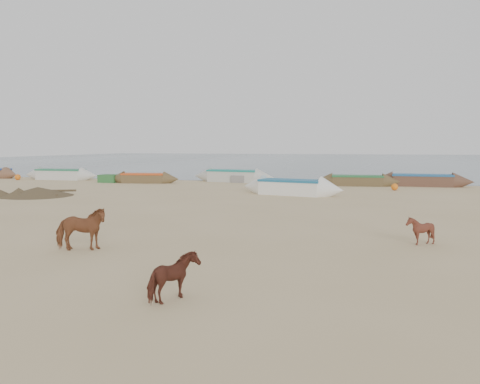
# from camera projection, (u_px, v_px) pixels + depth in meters

# --- Properties ---
(ground) EXTENTS (140.00, 140.00, 0.00)m
(ground) POSITION_uv_depth(u_px,v_px,m) (209.00, 235.00, 15.07)
(ground) COLOR tan
(ground) RESTS_ON ground
(sea) EXTENTS (160.00, 160.00, 0.00)m
(sea) POSITION_uv_depth(u_px,v_px,m) (336.00, 160.00, 94.12)
(sea) COLOR slate
(sea) RESTS_ON ground
(cow_adult) EXTENTS (1.55, 1.07, 1.20)m
(cow_adult) POSITION_uv_depth(u_px,v_px,m) (81.00, 229.00, 12.76)
(cow_adult) COLOR brown
(cow_adult) RESTS_ON ground
(calf_front) EXTENTS (0.88, 0.81, 0.84)m
(calf_front) POSITION_uv_depth(u_px,v_px,m) (420.00, 230.00, 13.53)
(calf_front) COLOR #55261A
(calf_front) RESTS_ON ground
(calf_right) EXTENTS (0.76, 0.89, 0.89)m
(calf_right) POSITION_uv_depth(u_px,v_px,m) (175.00, 278.00, 8.61)
(calf_right) COLOR #56271B
(calf_right) RESTS_ON ground
(near_canoe) EXTENTS (6.35, 2.85, 0.89)m
(near_canoe) POSITION_uv_depth(u_px,v_px,m) (291.00, 187.00, 27.23)
(near_canoe) COLOR white
(near_canoe) RESTS_ON ground
(debris_pile) EXTENTS (3.98, 3.98, 0.52)m
(debris_pile) POSITION_uv_depth(u_px,v_px,m) (38.00, 191.00, 26.57)
(debris_pile) COLOR brown
(debris_pile) RESTS_ON ground
(waterline_canoes) EXTENTS (50.19, 4.77, 0.95)m
(waterline_canoes) POSITION_uv_depth(u_px,v_px,m) (220.00, 177.00, 36.01)
(waterline_canoes) COLOR brown
(waterline_canoes) RESTS_ON ground
(beach_clutter) EXTENTS (43.98, 4.56, 0.64)m
(beach_clutter) POSITION_uv_depth(u_px,v_px,m) (352.00, 182.00, 32.63)
(beach_clutter) COLOR #2D6531
(beach_clutter) RESTS_ON ground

